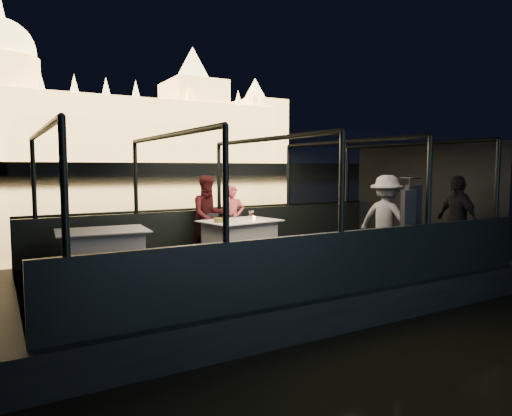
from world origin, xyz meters
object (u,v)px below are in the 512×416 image
dining_table_aft (103,253)px  person_man_maroon (209,218)px  coat_stand (409,223)px  wine_bottle (227,215)px  chair_port_left (213,235)px  chair_port_right (240,232)px  person_woman_coral (232,217)px  passenger_stripe (386,219)px  dining_table_central (240,239)px  passenger_dark (457,219)px

dining_table_aft → person_man_maroon: person_man_maroon is taller
coat_stand → wine_bottle: 3.20m
dining_table_aft → person_man_maroon: size_ratio=0.88×
chair_port_left → chair_port_right: size_ratio=1.05×
person_woman_coral → passenger_stripe: size_ratio=0.85×
passenger_stripe → wine_bottle: bearing=41.9°
dining_table_central → person_man_maroon: person_man_maroon is taller
dining_table_aft → dining_table_central: bearing=2.3°
person_man_maroon → coat_stand: bearing=-56.1°
coat_stand → person_woman_coral: (-1.49, 3.44, -0.15)m
person_woman_coral → wine_bottle: 1.25m
person_man_maroon → passenger_stripe: size_ratio=0.98×
dining_table_central → coat_stand: (1.69, -2.72, 0.51)m
person_man_maroon → wine_bottle: (-0.10, -1.06, 0.17)m
dining_table_aft → chair_port_right: (2.87, 0.56, 0.06)m
coat_stand → passenger_stripe: 0.99m
person_woman_coral → wine_bottle: (-0.65, -1.06, 0.17)m
chair_port_right → person_woman_coral: (-0.03, 0.27, 0.30)m
coat_stand → wine_bottle: coat_stand is taller
chair_port_left → coat_stand: bearing=-59.0°
dining_table_central → chair_port_right: (0.23, 0.45, 0.06)m
chair_port_left → person_woman_coral: person_woman_coral is taller
chair_port_left → passenger_stripe: (2.48, -2.27, 0.40)m
chair_port_left → dining_table_aft: bearing=-168.3°
dining_table_central → coat_stand: coat_stand is taller
passenger_dark → dining_table_aft: bearing=-98.3°
dining_table_central → chair_port_right: bearing=62.7°
dining_table_central → wine_bottle: 0.77m
coat_stand → person_man_maroon: coat_stand is taller
chair_port_left → wine_bottle: wine_bottle is taller
person_woman_coral → passenger_dark: 4.41m
chair_port_right → dining_table_central: bearing=-139.5°
person_woman_coral → wine_bottle: person_woman_coral is taller
chair_port_right → wine_bottle: 1.14m
dining_table_central → chair_port_left: chair_port_left is taller
chair_port_right → coat_stand: (1.46, -3.17, 0.45)m
dining_table_aft → wine_bottle: bearing=-6.0°
passenger_stripe → chair_port_right: bearing=21.6°
chair_port_left → person_woman_coral: (0.58, 0.27, 0.30)m
person_man_maroon → passenger_stripe: 3.53m
chair_port_right → person_man_maroon: (-0.58, 0.27, 0.30)m
dining_table_central → chair_port_left: bearing=129.6°
passenger_stripe → passenger_dark: (1.17, -0.61, 0.00)m
dining_table_aft → wine_bottle: wine_bottle is taller
dining_table_aft → chair_port_right: chair_port_right is taller
chair_port_left → passenger_dark: 4.67m
chair_port_left → coat_stand: coat_stand is taller
chair_port_left → dining_table_central: bearing=-52.5°
person_woman_coral → chair_port_right: bearing=-71.3°
chair_port_right → person_woman_coral: person_woman_coral is taller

